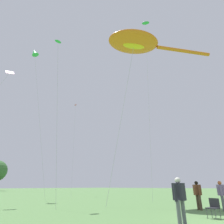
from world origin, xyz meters
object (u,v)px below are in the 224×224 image
Objects in this scene: person_child_front at (179,197)px; small_kite_tiny_distant at (5,79)px; folding_chair at (213,206)px; small_kite_box_yellow at (146,25)px; person_grey_haired_man at (198,193)px; small_kite_stunt_black at (75,108)px; big_show_kite at (136,43)px; person_dark_jacket at (221,193)px; small_kite_delta_white at (58,47)px; small_kite_triangle_green at (35,53)px.

person_child_front is 18.03m from small_kite_tiny_distant.
folding_chair is 0.04× the size of small_kite_box_yellow.
person_grey_haired_man is at bearing -47.57° from folding_chair.
person_grey_haired_man is at bearing -153.57° from small_kite_stunt_black.
big_show_kite is 9.19× the size of person_dark_jacket.
small_kite_stunt_black is (12.33, 12.23, 0.97)m from small_kite_delta_white.
person_grey_haired_man is 5.94m from person_child_front.
small_kite_delta_white is 10.83m from small_kite_triangle_green.
big_show_kite reaches higher than person_dark_jacket.
folding_chair is at bearing 26.75° from small_kite_tiny_distant.
person_grey_haired_man is 0.07× the size of small_kite_box_yellow.
person_child_front is 28.65m from small_kite_stunt_black.
big_show_kite reaches higher than person_grey_haired_man.
small_kite_delta_white is at bearing 178.27° from small_kite_stunt_black.
person_grey_haired_man is at bearing -50.94° from small_kite_delta_white.
small_kite_stunt_black is (6.10, 22.32, 13.43)m from person_dark_jacket.
big_show_kite is 15.03m from person_dark_jacket.
big_show_kite reaches higher than folding_chair.
folding_chair is at bearing -69.96° from small_kite_delta_white.
person_dark_jacket is 0.12× the size of small_kite_delta_white.
person_child_front is 0.12× the size of small_kite_delta_white.
person_grey_haired_man is 0.99× the size of person_child_front.
small_kite_triangle_green reaches higher than small_kite_stunt_black.
person_dark_jacket is (0.43, -5.24, -14.08)m from big_show_kite.
small_kite_delta_white reaches higher than person_grey_haired_man.
small_kite_tiny_distant is (-8.05, 13.74, 9.95)m from person_grey_haired_man.
person_dark_jacket is 19.90m from small_kite_tiny_distant.
small_kite_triangle_green is at bearing 143.72° from small_kite_tiny_distant.
person_child_front is at bearing 17.51° from small_kite_tiny_distant.
small_kite_triangle_green is at bearing -37.05° from big_show_kite.
person_child_front is (-5.83, -1.13, 0.01)m from person_grey_haired_man.
big_show_kite is 1.03× the size of small_kite_stunt_black.
small_kite_tiny_distant is at bearing 118.99° from small_kite_delta_white.
small_kite_triangle_green is at bearing 10.11° from small_kite_box_yellow.
small_kite_stunt_black is at bearing -62.40° from person_grey_haired_man.
small_kite_triangle_green is at bearing -33.61° from person_grey_haired_man.
person_dark_jacket is 23.54m from small_kite_box_yellow.
person_dark_jacket is 0.07× the size of small_kite_box_yellow.
person_dark_jacket is 26.75m from small_kite_stunt_black.
folding_chair is 16.82m from small_kite_delta_white.
folding_chair is (-3.49, -0.31, -0.47)m from person_dark_jacket.
small_kite_tiny_distant is 5.97m from small_kite_delta_white.
person_child_front is 0.07× the size of small_kite_box_yellow.
person_dark_jacket is 1.35m from person_grey_haired_man.
small_kite_tiny_distant is 0.62× the size of small_kite_triangle_green.
big_show_kite reaches higher than person_child_front.
big_show_kite is at bearing -127.99° from small_kite_triangle_green.
person_dark_jacket is 1.97× the size of folding_chair.
small_kite_box_yellow is at bearing -50.02° from person_child_front.
person_child_front is 0.11× the size of small_kite_stunt_black.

